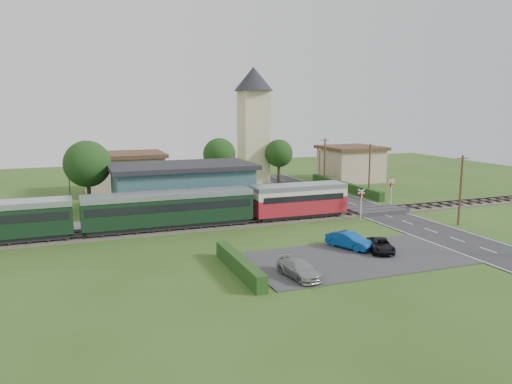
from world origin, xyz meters
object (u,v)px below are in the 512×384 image
object	(u,v)px
train	(135,211)
crossing_signal_far	(391,188)
house_west	(124,173)
house_east	(351,163)
car_on_road	(315,186)
car_park_blue	(349,240)
car_park_dark	(380,245)
equipment_hut	(115,210)
crossing_signal_near	(361,199)
church_tower	(253,116)
car_park_silver	(299,269)
pedestrian_far	(155,213)
pedestrian_near	(249,205)
station_building	(182,187)

from	to	relation	value
train	crossing_signal_far	world-z (taller)	train
house_west	house_east	bearing A→B (deg)	-1.64
train	car_on_road	distance (m)	30.35
car_park_blue	car_park_dark	world-z (taller)	car_park_blue
equipment_hut	crossing_signal_near	world-z (taller)	crossing_signal_near
house_east	church_tower	bearing A→B (deg)	165.07
crossing_signal_near	car_park_blue	world-z (taller)	crossing_signal_near
car_park_silver	equipment_hut	bearing A→B (deg)	110.95
car_park_blue	pedestrian_far	size ratio (longest dim) A/B	2.64
pedestrian_near	car_park_silver	bearing A→B (deg)	100.04
pedestrian_near	pedestrian_far	size ratio (longest dim) A/B	1.04
equipment_hut	car_park_blue	bearing A→B (deg)	-40.03
pedestrian_near	house_west	bearing A→B (deg)	-40.61
pedestrian_near	car_park_dark	bearing A→B (deg)	128.05
house_west	car_on_road	xyz separation A→B (m)	(24.94, -8.08, -2.09)
station_building	house_west	size ratio (longest dim) A/B	1.48
car_park_silver	church_tower	bearing A→B (deg)	66.51
station_building	church_tower	size ratio (longest dim) A/B	0.91
pedestrian_far	house_east	bearing A→B (deg)	-44.92
train	house_east	xyz separation A→B (m)	(36.45, 22.00, 0.62)
house_west	car_on_road	world-z (taller)	house_west
station_building	car_park_blue	distance (m)	22.67
station_building	church_tower	distance (m)	23.89
car_on_road	pedestrian_near	size ratio (longest dim) A/B	2.40
house_west	pedestrian_near	world-z (taller)	house_west
crossing_signal_near	car_park_dark	bearing A→B (deg)	-114.88
train	car_park_blue	size ratio (longest dim) A/B	10.67
car_park_dark	pedestrian_far	distance (m)	22.53
car_park_silver	station_building	bearing A→B (deg)	88.50
crossing_signal_near	car_park_silver	world-z (taller)	crossing_signal_near
equipment_hut	crossing_signal_far	bearing A→B (deg)	-1.46
car_park_silver	pedestrian_near	world-z (taller)	pedestrian_near
equipment_hut	crossing_signal_near	distance (m)	25.04
equipment_hut	crossing_signal_far	xyz separation A→B (m)	(31.60, -0.81, 0.39)
house_east	pedestrian_far	world-z (taller)	house_east
crossing_signal_far	car_park_silver	bearing A→B (deg)	-138.16
equipment_hut	pedestrian_far	bearing A→B (deg)	-2.45
house_west	pedestrian_far	distance (m)	20.04
car_park_blue	car_park_silver	bearing A→B (deg)	-167.69
train	crossing_signal_far	distance (m)	30.14
crossing_signal_far	car_park_dark	distance (m)	19.93
equipment_hut	church_tower	bearing A→B (deg)	44.75
equipment_hut	car_park_blue	distance (m)	22.87
pedestrian_far	church_tower	bearing A→B (deg)	-23.81
church_tower	pedestrian_near	xyz separation A→B (m)	(-8.96, -22.74, -8.98)
station_building	house_east	xyz separation A→B (m)	(30.00, 13.01, 0.10)
car_park_dark	pedestrian_far	size ratio (longest dim) A/B	2.48
station_building	pedestrian_near	distance (m)	8.45
car_park_blue	car_park_dark	xyz separation A→B (m)	(1.87, -1.76, -0.14)
car_on_road	pedestrian_far	bearing A→B (deg)	132.98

